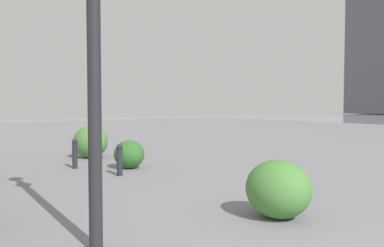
# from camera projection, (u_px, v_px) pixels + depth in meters

# --- Properties ---
(bollard_near) EXTENTS (0.13, 0.13, 0.67)m
(bollard_near) POSITION_uv_depth(u_px,v_px,m) (120.00, 159.00, 8.49)
(bollard_near) COLOR #232328
(bollard_near) RESTS_ON ground
(bollard_mid) EXTENTS (0.13, 0.13, 0.70)m
(bollard_mid) POSITION_uv_depth(u_px,v_px,m) (75.00, 153.00, 9.44)
(bollard_mid) COLOR #232328
(bollard_mid) RESTS_ON ground
(shrub_low) EXTENTS (1.04, 0.94, 0.89)m
(shrub_low) POSITION_uv_depth(u_px,v_px,m) (91.00, 142.00, 11.34)
(shrub_low) COLOR #477F38
(shrub_low) RESTS_ON ground
(shrub_round) EXTENTS (0.78, 0.70, 0.66)m
(shrub_round) POSITION_uv_depth(u_px,v_px,m) (129.00, 154.00, 9.48)
(shrub_round) COLOR #2D6628
(shrub_round) RESTS_ON ground
(shrub_wide) EXTENTS (0.91, 0.82, 0.77)m
(shrub_wide) POSITION_uv_depth(u_px,v_px,m) (278.00, 189.00, 5.33)
(shrub_wide) COLOR #477F38
(shrub_wide) RESTS_ON ground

